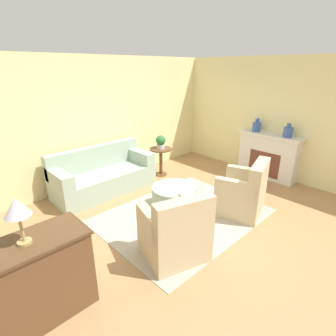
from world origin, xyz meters
TOP-DOWN VIEW (x-y plane):
  - ground_plane at (0.00, 0.00)m, footprint 16.00×16.00m
  - wall_back at (0.00, 2.50)m, footprint 8.88×0.12m
  - wall_right at (3.08, 0.00)m, footprint 0.12×10.04m
  - rug at (0.00, 0.00)m, footprint 2.86×2.21m
  - couch at (-0.48, 1.92)m, footprint 2.15×0.88m
  - armchair_left at (-0.89, -0.68)m, footprint 1.01×0.97m
  - armchair_right at (0.89, -0.68)m, footprint 1.01×0.97m
  - ottoman_table at (0.06, 0.28)m, footprint 0.85×0.85m
  - side_table at (1.04, 1.73)m, footprint 0.54×0.54m
  - fireplace at (2.83, -0.16)m, footprint 0.44×1.48m
  - dresser at (-2.63, -0.33)m, footprint 1.16×0.56m
  - vase_mantel_near at (2.82, 0.22)m, footprint 0.20×0.20m
  - vase_mantel_far at (2.82, -0.54)m, footprint 0.20×0.20m
  - potted_plant_on_side_table at (1.04, 1.73)m, footprint 0.24×0.24m
  - table_lamp at (-2.63, -0.33)m, footprint 0.24×0.24m

SIDE VIEW (x-z plane):
  - ground_plane at x=0.00m, z-range 0.00..0.00m
  - rug at x=0.00m, z-range 0.00..0.01m
  - ottoman_table at x=0.06m, z-range 0.07..0.53m
  - couch at x=-0.48m, z-range -0.13..0.83m
  - armchair_left at x=-0.89m, z-range -0.11..0.90m
  - armchair_right at x=0.89m, z-range -0.11..0.90m
  - side_table at x=1.04m, z-range 0.13..0.82m
  - dresser at x=-2.63m, z-range 0.02..0.97m
  - fireplace at x=2.83m, z-range 0.03..1.11m
  - potted_plant_on_side_table at x=1.04m, z-range 0.70..1.02m
  - vase_mantel_far at x=2.82m, z-range 1.05..1.36m
  - vase_mantel_near at x=2.82m, z-range 1.05..1.36m
  - table_lamp at x=-2.63m, z-range 1.09..1.58m
  - wall_right at x=3.08m, z-range 0.00..2.80m
  - wall_back at x=0.00m, z-range 0.00..2.80m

